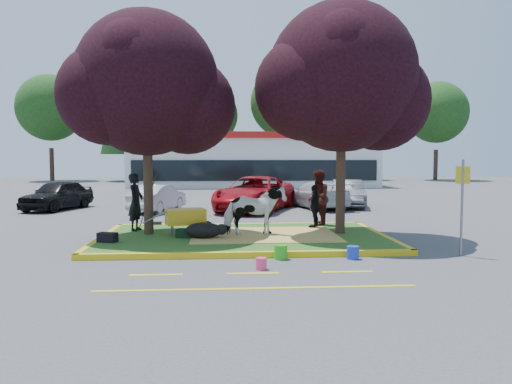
{
  "coord_description": "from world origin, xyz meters",
  "views": [
    {
      "loc": [
        -0.64,
        -14.43,
        2.42
      ],
      "look_at": [
        0.39,
        0.5,
        1.37
      ],
      "focal_mm": 35.0,
      "sensor_mm": 36.0,
      "label": 1
    }
  ],
  "objects": [
    {
      "name": "curb_near",
      "position": [
        0.0,
        -2.58,
        0.07
      ],
      "size": [
        8.3,
        0.16,
        0.15
      ],
      "primitive_type": "cube",
      "color": "gold",
      "rests_on": "ground"
    },
    {
      "name": "car_black",
      "position": [
        -8.21,
        9.05,
        0.68
      ],
      "size": [
        2.75,
        4.32,
        1.37
      ],
      "primitive_type": "imported",
      "rotation": [
        0.0,
        0.0,
        -0.31
      ],
      "color": "black",
      "rests_on": "ground"
    },
    {
      "name": "tree_purple_left",
      "position": [
        -2.78,
        0.38,
        4.36
      ],
      "size": [
        5.06,
        4.2,
        6.51
      ],
      "color": "black",
      "rests_on": "median_island"
    },
    {
      "name": "sign_post",
      "position": [
        5.21,
        -2.7,
        1.45
      ],
      "size": [
        0.31,
        0.16,
        2.37
      ],
      "rotation": [
        0.0,
        0.0,
        -0.42
      ],
      "color": "slate",
      "rests_on": "ground"
    },
    {
      "name": "fire_lane_stripe_b",
      "position": [
        0.0,
        -4.2,
        0.0
      ],
      "size": [
        1.1,
        0.12,
        0.01
      ],
      "primitive_type": "cube",
      "color": "yellow",
      "rests_on": "ground"
    },
    {
      "name": "cow",
      "position": [
        0.31,
        -0.12,
        0.88
      ],
      "size": [
        1.85,
        1.07,
        1.47
      ],
      "primitive_type": "imported",
      "rotation": [
        0.0,
        0.0,
        1.74
      ],
      "color": "silver",
      "rests_on": "median_island"
    },
    {
      "name": "car_red",
      "position": [
        0.86,
        8.05,
        0.78
      ],
      "size": [
        4.47,
        6.15,
        1.56
      ],
      "primitive_type": "imported",
      "rotation": [
        0.0,
        0.0,
        -0.38
      ],
      "color": "#A70D16",
      "rests_on": "ground"
    },
    {
      "name": "retail_building",
      "position": [
        2.0,
        27.98,
        2.25
      ],
      "size": [
        20.4,
        8.4,
        4.4
      ],
      "color": "silver",
      "rests_on": "ground"
    },
    {
      "name": "handler",
      "position": [
        -3.3,
        1.16,
        1.04
      ],
      "size": [
        0.55,
        0.72,
        1.77
      ],
      "primitive_type": "imported",
      "rotation": [
        0.0,
        0.0,
        1.36
      ],
      "color": "black",
      "rests_on": "median_island"
    },
    {
      "name": "tree_purple_right",
      "position": [
        2.92,
        0.18,
        4.56
      ],
      "size": [
        5.3,
        4.4,
        6.82
      ],
      "color": "black",
      "rests_on": "median_island"
    },
    {
      "name": "curb_right",
      "position": [
        4.08,
        0.0,
        0.07
      ],
      "size": [
        0.16,
        5.3,
        0.15
      ],
      "primitive_type": "cube",
      "color": "gold",
      "rests_on": "ground"
    },
    {
      "name": "car_grey",
      "position": [
        5.48,
        9.39,
        0.66
      ],
      "size": [
        2.01,
        4.16,
        1.31
      ],
      "primitive_type": "imported",
      "rotation": [
        0.0,
        0.0,
        -0.16
      ],
      "color": "#4F5155",
      "rests_on": "ground"
    },
    {
      "name": "straw_bedding",
      "position": [
        0.6,
        0.0,
        0.15
      ],
      "size": [
        4.2,
        3.0,
        0.01
      ],
      "primitive_type": "cube",
      "color": "tan",
      "rests_on": "median_island"
    },
    {
      "name": "bucket_green",
      "position": [
        0.75,
        -2.8,
        0.17
      ],
      "size": [
        0.32,
        0.32,
        0.34
      ],
      "primitive_type": "cylinder",
      "rotation": [
        0.0,
        0.0,
        -0.0
      ],
      "color": "green",
      "rests_on": "ground"
    },
    {
      "name": "wheelbarrow",
      "position": [
        -1.69,
        0.17,
        0.68
      ],
      "size": [
        2.02,
        0.93,
        0.76
      ],
      "rotation": [
        0.0,
        0.0,
        0.25
      ],
      "color": "black",
      "rests_on": "median_island"
    },
    {
      "name": "curb_left",
      "position": [
        -4.08,
        0.0,
        0.07
      ],
      "size": [
        0.16,
        5.3,
        0.15
      ],
      "primitive_type": "cube",
      "color": "gold",
      "rests_on": "ground"
    },
    {
      "name": "gear_bag_green",
      "position": [
        -1.68,
        -0.35,
        0.27
      ],
      "size": [
        0.53,
        0.41,
        0.25
      ],
      "primitive_type": "cube",
      "rotation": [
        0.0,
        0.0,
        -0.29
      ],
      "color": "black",
      "rests_on": "median_island"
    },
    {
      "name": "car_white",
      "position": [
        3.9,
        8.99,
        0.64
      ],
      "size": [
        2.83,
        4.74,
        1.29
      ],
      "primitive_type": "imported",
      "rotation": [
        0.0,
        0.0,
        3.39
      ],
      "color": "silver",
      "rests_on": "ground"
    },
    {
      "name": "calf",
      "position": [
        -1.15,
        -0.52,
        0.38
      ],
      "size": [
        1.08,
        0.66,
        0.45
      ],
      "primitive_type": "ellipsoid",
      "rotation": [
        0.0,
        0.0,
        0.07
      ],
      "color": "black",
      "rests_on": "median_island"
    },
    {
      "name": "bucket_blue",
      "position": [
        2.47,
        -2.89,
        0.16
      ],
      "size": [
        0.38,
        0.38,
        0.31
      ],
      "primitive_type": "cylinder",
      "rotation": [
        0.0,
        0.0,
        -0.43
      ],
      "color": "blue",
      "rests_on": "ground"
    },
    {
      "name": "fire_lane_stripe_a",
      "position": [
        -2.0,
        -4.2,
        0.0
      ],
      "size": [
        1.1,
        0.12,
        0.01
      ],
      "primitive_type": "cube",
      "color": "yellow",
      "rests_on": "ground"
    },
    {
      "name": "bucket_pink",
      "position": [
        0.2,
        -3.85,
        0.13
      ],
      "size": [
        0.29,
        0.29,
        0.26
      ],
      "primitive_type": "cylinder",
      "rotation": [
        0.0,
        0.0,
        -0.24
      ],
      "color": "#FA3776",
      "rests_on": "ground"
    },
    {
      "name": "ground",
      "position": [
        0.0,
        0.0,
        0.0
      ],
      "size": [
        90.0,
        90.0,
        0.0
      ],
      "primitive_type": "plane",
      "color": "#424244",
      "rests_on": "ground"
    },
    {
      "name": "visitor_b",
      "position": [
        2.35,
        1.35,
        0.85
      ],
      "size": [
        0.66,
        0.89,
        1.4
      ],
      "primitive_type": "imported",
      "rotation": [
        0.0,
        0.0,
        -2.01
      ],
      "color": "black",
      "rests_on": "median_island"
    },
    {
      "name": "median_island",
      "position": [
        0.0,
        0.0,
        0.07
      ],
      "size": [
        8.0,
        5.0,
        0.15
      ],
      "primitive_type": "cube",
      "color": "#255119",
      "rests_on": "ground"
    },
    {
      "name": "gear_bag_dark",
      "position": [
        -3.7,
        -0.96,
        0.28
      ],
      "size": [
        0.56,
        0.42,
        0.26
      ],
      "primitive_type": "cube",
      "rotation": [
        0.0,
        0.0,
        -0.32
      ],
      "color": "black",
      "rests_on": "median_island"
    },
    {
      "name": "treeline",
      "position": [
        1.23,
        37.61,
        7.73
      ],
      "size": [
        46.58,
        7.8,
        14.63
      ],
      "color": "black",
      "rests_on": "ground"
    },
    {
      "name": "curb_far",
      "position": [
        0.0,
        2.58,
        0.07
      ],
      "size": [
        8.3,
        0.16,
        0.15
      ],
      "primitive_type": "cube",
      "color": "gold",
      "rests_on": "ground"
    },
    {
      "name": "visitor_a",
      "position": [
        2.58,
        2.0,
        1.07
      ],
      "size": [
        0.92,
        1.06,
        1.85
      ],
      "primitive_type": "imported",
      "rotation": [
        0.0,
        0.0,
        -1.85
      ],
      "color": "#3F1412",
      "rests_on": "median_island"
    },
    {
      "name": "car_silver",
      "position": [
        -3.5,
        8.01,
        0.6
      ],
      "size": [
        2.32,
        3.87,
        1.2
      ],
      "primitive_type": "imported",
      "rotation": [
        0.0,
        0.0,
        2.83
      ],
      "color": "#A3A6AB",
      "rests_on": "ground"
    },
    {
      "name": "fire_lane_long",
      "position": [
        0.0,
        -5.4,
        0.0
      ],
      "size": [
        6.0,
        0.1,
        0.01
      ],
      "primitive_type": "cube",
      "color": "yellow",
      "rests_on": "ground"
    },
    {
      "name": "fire_lane_stripe_c",
      "position": [
        2.0,
        -4.2,
        0.0
      ],
      "size": [
        1.1,
        0.12,
        0.01
      ],
      "primitive_type": "cube",
      "color": "yellow",
      "rests_on": "ground"
    }
  ]
}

